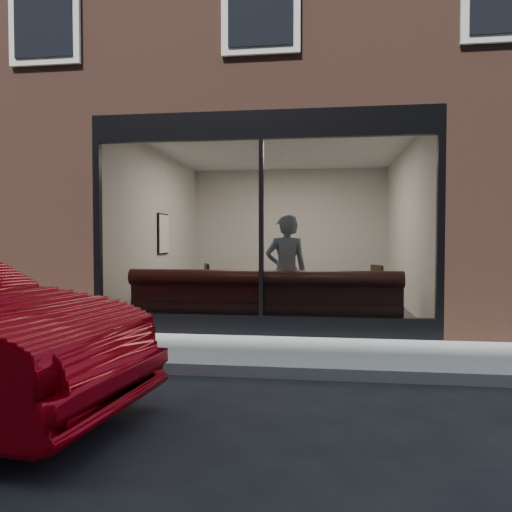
# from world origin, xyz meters

# --- Properties ---
(ground) EXTENTS (120.00, 120.00, 0.00)m
(ground) POSITION_xyz_m (0.00, 0.00, 0.00)
(ground) COLOR black
(ground) RESTS_ON ground
(sidewalk_near) EXTENTS (40.00, 2.00, 0.01)m
(sidewalk_near) POSITION_xyz_m (0.00, 1.00, 0.01)
(sidewalk_near) COLOR gray
(sidewalk_near) RESTS_ON ground
(kerb_near) EXTENTS (40.00, 0.10, 0.12)m
(kerb_near) POSITION_xyz_m (0.00, -0.05, 0.06)
(kerb_near) COLOR gray
(kerb_near) RESTS_ON ground
(host_building_pier_left) EXTENTS (2.50, 12.00, 3.20)m
(host_building_pier_left) POSITION_xyz_m (-3.75, 8.00, 1.60)
(host_building_pier_left) COLOR brown
(host_building_pier_left) RESTS_ON ground
(host_building_pier_right) EXTENTS (2.50, 12.00, 3.20)m
(host_building_pier_right) POSITION_xyz_m (3.75, 8.00, 1.60)
(host_building_pier_right) COLOR brown
(host_building_pier_right) RESTS_ON ground
(host_building_backfill) EXTENTS (5.00, 6.00, 3.20)m
(host_building_backfill) POSITION_xyz_m (0.00, 11.00, 1.60)
(host_building_backfill) COLOR brown
(host_building_backfill) RESTS_ON ground
(cafe_floor) EXTENTS (6.00, 6.00, 0.00)m
(cafe_floor) POSITION_xyz_m (0.00, 5.00, 0.02)
(cafe_floor) COLOR #2D2D30
(cafe_floor) RESTS_ON ground
(cafe_ceiling) EXTENTS (6.00, 6.00, 0.00)m
(cafe_ceiling) POSITION_xyz_m (0.00, 5.00, 3.19)
(cafe_ceiling) COLOR white
(cafe_ceiling) RESTS_ON host_building_upper
(cafe_wall_back) EXTENTS (5.00, 0.00, 5.00)m
(cafe_wall_back) POSITION_xyz_m (0.00, 7.99, 1.60)
(cafe_wall_back) COLOR silver
(cafe_wall_back) RESTS_ON ground
(cafe_wall_left) EXTENTS (0.00, 6.00, 6.00)m
(cafe_wall_left) POSITION_xyz_m (-2.49, 5.00, 1.60)
(cafe_wall_left) COLOR silver
(cafe_wall_left) RESTS_ON ground
(cafe_wall_right) EXTENTS (0.00, 6.00, 6.00)m
(cafe_wall_right) POSITION_xyz_m (2.49, 5.00, 1.60)
(cafe_wall_right) COLOR silver
(cafe_wall_right) RESTS_ON ground
(storefront_kick) EXTENTS (5.00, 0.10, 0.30)m
(storefront_kick) POSITION_xyz_m (0.00, 2.05, 0.15)
(storefront_kick) COLOR black
(storefront_kick) RESTS_ON ground
(storefront_header) EXTENTS (5.00, 0.10, 0.40)m
(storefront_header) POSITION_xyz_m (0.00, 2.05, 3.00)
(storefront_header) COLOR black
(storefront_header) RESTS_ON host_building_upper
(storefront_mullion) EXTENTS (0.06, 0.10, 2.50)m
(storefront_mullion) POSITION_xyz_m (0.00, 2.05, 1.55)
(storefront_mullion) COLOR black
(storefront_mullion) RESTS_ON storefront_kick
(storefront_glass) EXTENTS (4.80, 0.00, 4.80)m
(storefront_glass) POSITION_xyz_m (0.00, 2.02, 1.55)
(storefront_glass) COLOR white
(storefront_glass) RESTS_ON storefront_kick
(banquette) EXTENTS (4.00, 0.55, 0.45)m
(banquette) POSITION_xyz_m (0.00, 2.45, 0.23)
(banquette) COLOR #391B14
(banquette) RESTS_ON cafe_floor
(person) EXTENTS (0.72, 0.55, 1.76)m
(person) POSITION_xyz_m (0.31, 2.73, 0.88)
(person) COLOR #8AA2BC
(person) RESTS_ON cafe_floor
(cafe_table_left) EXTENTS (0.69, 0.69, 0.04)m
(cafe_table_left) POSITION_xyz_m (-1.75, 3.73, 0.74)
(cafe_table_left) COLOR #321C13
(cafe_table_left) RESTS_ON cafe_floor
(cafe_table_right) EXTENTS (0.76, 0.76, 0.04)m
(cafe_table_right) POSITION_xyz_m (0.59, 3.07, 0.74)
(cafe_table_right) COLOR #321C13
(cafe_table_right) RESTS_ON cafe_floor
(cafe_chair_left) EXTENTS (0.59, 0.59, 0.04)m
(cafe_chair_left) POSITION_xyz_m (-1.35, 3.59, 0.24)
(cafe_chair_left) COLOR #321C13
(cafe_chair_left) RESTS_ON cafe_floor
(cafe_chair_right) EXTENTS (0.51, 0.51, 0.04)m
(cafe_chair_right) POSITION_xyz_m (1.60, 3.55, 0.24)
(cafe_chair_right) COLOR #321C13
(cafe_chair_right) RESTS_ON cafe_floor
(wall_poster) EXTENTS (0.02, 0.60, 0.79)m
(wall_poster) POSITION_xyz_m (-2.45, 5.15, 1.50)
(wall_poster) COLOR white
(wall_poster) RESTS_ON cafe_wall_left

